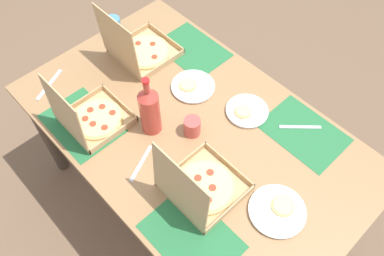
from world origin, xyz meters
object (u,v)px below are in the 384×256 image
Objects in this scene: pizza_box_corner_left at (90,118)px; cup_clear_left at (192,127)px; plate_near_left at (278,211)px; cup_clear_right at (114,26)px; soda_bottle at (150,110)px; plate_middle at (247,111)px; plate_near_right at (192,87)px; pizza_box_corner_right at (200,187)px; pizza_box_edge_far at (140,50)px.

pizza_box_corner_left is 0.46m from cup_clear_left.
cup_clear_right is at bearing -7.25° from plate_near_left.
plate_near_left is 0.67m from soda_bottle.
pizza_box_corner_left is at bearing 40.85° from cup_clear_left.
plate_near_left is at bearing 146.14° from plate_middle.
plate_near_right is at bearing -81.08° from soda_bottle.
cup_clear_right is at bearing -10.68° from cup_clear_left.
pizza_box_corner_left reaches higher than cup_clear_right.
plate_near_left is 2.63× the size of cup_clear_left.
plate_near_left is at bearing -161.73° from pizza_box_corner_left.
cup_clear_left is 0.78m from cup_clear_right.
pizza_box_corner_right is 0.32m from plate_near_left.
plate_middle is at bearing -128.14° from pizza_box_corner_left.
pizza_box_corner_left is 0.61m from cup_clear_right.
pizza_box_corner_right is at bearing 107.93° from plate_middle.
pizza_box_edge_far is 0.47m from pizza_box_corner_left.
pizza_box_edge_far is 3.28× the size of cup_clear_right.
pizza_box_corner_left reaches higher than plate_middle.
pizza_box_edge_far is 0.64m from plate_middle.
plate_near_right is 2.46× the size of cup_clear_left.
soda_bottle is (0.24, 0.38, 0.12)m from plate_middle.
cup_clear_left is at bearing 169.32° from cup_clear_right.
plate_middle is 2.29× the size of cup_clear_left.
plate_middle is 0.46m from soda_bottle.
plate_middle is at bearing -172.28° from cup_clear_right.
cup_clear_left is (0.09, 0.26, 0.03)m from plate_middle.
pizza_box_corner_left is 0.94× the size of pizza_box_corner_right.
soda_bottle is at bearing 157.37° from cup_clear_right.
soda_bottle is 0.68m from cup_clear_right.
cup_clear_left is 0.88× the size of cup_clear_right.
pizza_box_edge_far reaches higher than cup_clear_right.
pizza_box_edge_far is 1.42× the size of plate_near_left.
pizza_box_corner_left is at bearing 18.27° from plate_near_left.
plate_near_right is 0.66× the size of soda_bottle.
plate_middle is (0.14, -0.45, -0.04)m from pizza_box_corner_right.
pizza_box_corner_right is (-0.77, 0.32, -0.00)m from pizza_box_edge_far.
plate_near_right is (0.43, -0.37, -0.04)m from pizza_box_corner_right.
plate_near_left and plate_near_right have the same top height.
cup_clear_right is (0.24, -0.01, -0.00)m from pizza_box_edge_far.
soda_bottle reaches higher than cup_clear_right.
cup_clear_right is at bearing 7.72° from plate_middle.
pizza_box_edge_far is 0.24m from cup_clear_right.
pizza_box_corner_right is 1.51× the size of plate_near_right.
plate_middle is 0.28m from cup_clear_left.
pizza_box_edge_far reaches higher than pizza_box_corner_right.
pizza_box_corner_right is at bearing 169.81° from soda_bottle.
cup_clear_right is (0.42, -0.45, 0.00)m from pizza_box_corner_left.
pizza_box_edge_far is 1.05m from plate_near_left.
pizza_box_edge_far reaches higher than soda_bottle.
plate_near_left is (-0.27, -0.17, -0.04)m from pizza_box_corner_right.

